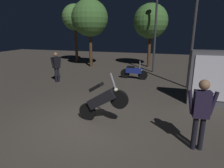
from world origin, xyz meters
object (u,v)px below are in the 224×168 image
(streetlamp_near, at_px, (156,23))
(kiosk_billboard, at_px, (211,78))
(motorcycle_black_foreground, at_px, (102,100))
(person_bystander_far, at_px, (201,109))
(motorcycle_blue_parked_left, at_px, (134,72))
(person_rider_beside, at_px, (56,65))
(streetlamp_far, at_px, (195,21))

(streetlamp_near, distance_m, kiosk_billboard, 6.57)
(motorcycle_black_foreground, xyz_separation_m, person_bystander_far, (2.66, -0.63, 0.31))
(motorcycle_blue_parked_left, height_order, person_rider_beside, person_rider_beside)
(person_bystander_far, xyz_separation_m, streetlamp_far, (0.17, 5.52, 2.19))
(motorcycle_blue_parked_left, bearing_deg, streetlamp_far, -13.41)
(person_bystander_far, relative_size, kiosk_billboard, 0.83)
(motorcycle_blue_parked_left, xyz_separation_m, streetlamp_far, (2.97, -1.02, 2.81))
(person_rider_beside, height_order, kiosk_billboard, kiosk_billboard)
(streetlamp_far, bearing_deg, streetlamp_near, 121.31)
(motorcycle_black_foreground, xyz_separation_m, kiosk_billboard, (3.43, 2.68, 0.31))
(kiosk_billboard, bearing_deg, motorcycle_blue_parked_left, -43.79)
(streetlamp_near, relative_size, kiosk_billboard, 2.48)
(streetlamp_far, bearing_deg, motorcycle_blue_parked_left, 161.01)
(person_bystander_far, bearing_deg, motorcycle_black_foreground, -109.50)
(motorcycle_black_foreground, height_order, streetlamp_far, streetlamp_far)
(person_bystander_far, bearing_deg, motorcycle_blue_parked_left, -162.93)
(motorcycle_blue_parked_left, height_order, streetlamp_far, streetlamp_far)
(motorcycle_black_foreground, bearing_deg, person_bystander_far, -5.70)
(motorcycle_black_foreground, distance_m, motorcycle_blue_parked_left, 5.92)
(motorcycle_blue_parked_left, height_order, streetlamp_near, streetlamp_near)
(person_rider_beside, height_order, streetlamp_far, streetlamp_far)
(streetlamp_near, relative_size, streetlamp_far, 1.02)
(person_rider_beside, height_order, person_bystander_far, person_bystander_far)
(person_bystander_far, distance_m, kiosk_billboard, 3.40)
(person_rider_beside, relative_size, kiosk_billboard, 0.79)
(motorcycle_black_foreground, bearing_deg, streetlamp_near, 92.28)
(person_bystander_far, relative_size, streetlamp_far, 0.34)
(person_rider_beside, xyz_separation_m, kiosk_billboard, (7.54, -1.25, 0.06))
(person_bystander_far, bearing_deg, person_rider_beside, -130.13)
(streetlamp_near, distance_m, streetlamp_far, 3.95)
(motorcycle_black_foreground, xyz_separation_m, person_rider_beside, (-4.11, 3.93, 0.25))
(person_rider_beside, bearing_deg, motorcycle_black_foreground, -18.39)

